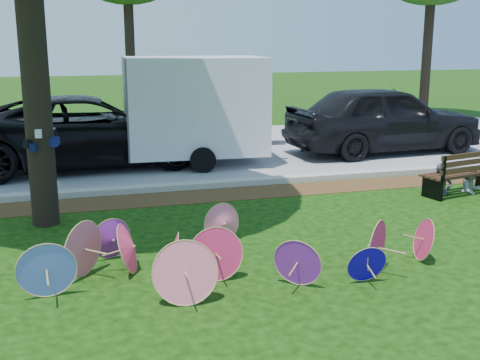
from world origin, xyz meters
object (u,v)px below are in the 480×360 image
object	(u,v)px
dark_pickup	(384,119)
parasol_pile	(208,252)
person_left	(443,165)
black_van	(90,131)
cargo_trailer	(195,105)
park_bench	(459,172)
person_right	(473,167)

from	to	relation	value
dark_pickup	parasol_pile	bearing A→B (deg)	134.17
person_left	black_van	bearing A→B (deg)	149.13
cargo_trailer	person_left	world-z (taller)	cargo_trailer
park_bench	person_left	world-z (taller)	person_left
person_right	parasol_pile	bearing A→B (deg)	-159.79
dark_pickup	park_bench	xyz separation A→B (m)	(-0.77, -4.46, -0.48)
cargo_trailer	person_right	xyz separation A→B (m)	(4.80, -4.27, -0.93)
park_bench	person_left	xyz separation A→B (m)	(-0.35, 0.05, 0.16)
cargo_trailer	person_left	distance (m)	5.98
dark_pickup	cargo_trailer	world-z (taller)	cargo_trailer
black_van	person_right	distance (m)	8.69
black_van	park_bench	xyz separation A→B (m)	(6.96, -4.74, -0.41)
parasol_pile	person_left	size ratio (longest dim) A/B	4.68
dark_pickup	cargo_trailer	bearing A→B (deg)	87.63
parasol_pile	park_bench	world-z (taller)	park_bench
park_bench	person_right	distance (m)	0.36
black_van	cargo_trailer	world-z (taller)	cargo_trailer
black_van	dark_pickup	distance (m)	7.73
parasol_pile	dark_pickup	distance (m)	9.82
black_van	cargo_trailer	size ratio (longest dim) A/B	1.87
cargo_trailer	person_right	distance (m)	6.49
parasol_pile	person_right	size ratio (longest dim) A/B	5.44
park_bench	parasol_pile	bearing A→B (deg)	-165.85
black_van	person_left	xyz separation A→B (m)	(6.61, -4.69, -0.25)
black_van	park_bench	distance (m)	8.43
cargo_trailer	person_right	size ratio (longest dim) A/B	3.17
dark_pickup	person_left	world-z (taller)	dark_pickup
black_van	parasol_pile	bearing A→B (deg)	-176.29
park_bench	cargo_trailer	bearing A→B (deg)	123.84
cargo_trailer	black_van	bearing A→B (deg)	173.55
dark_pickup	park_bench	size ratio (longest dim) A/B	3.19
parasol_pile	black_van	bearing A→B (deg)	98.88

